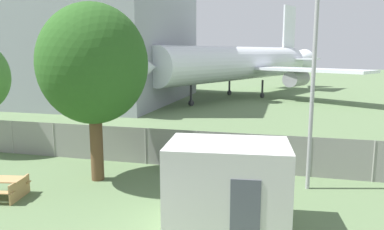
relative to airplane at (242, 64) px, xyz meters
The scene contains 7 objects.
hangar_building 22.08m from the airplane, 162.24° to the right, with size 28.58×20.34×16.91m.
perimeter_fence 28.80m from the airplane, 86.94° to the right, with size 56.07×0.07×1.79m.
airplane is the anchor object (origin of this frame).
portable_cabin 34.39m from the airplane, 83.50° to the right, with size 3.96×2.83×2.66m.
picnic_bench_near_cabin 34.51m from the airplane, 97.78° to the right, with size 1.84×1.67×0.76m.
tree_near_hangar 31.32m from the airplane, 93.99° to the right, with size 4.47×4.47×7.39m.
light_mast 30.80m from the airplane, 77.84° to the right, with size 0.44×0.44×8.40m.
Camera 1 is at (4.08, -6.33, 5.41)m, focal length 35.00 mm.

